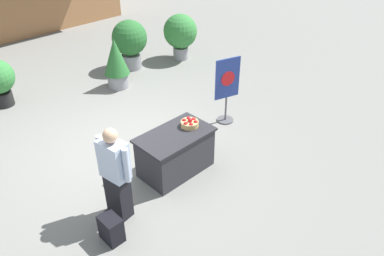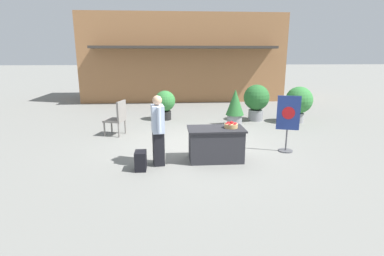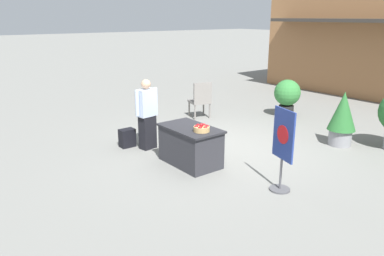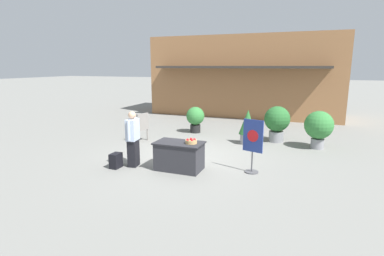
{
  "view_description": "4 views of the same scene",
  "coord_description": "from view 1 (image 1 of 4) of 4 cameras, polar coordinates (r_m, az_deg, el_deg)",
  "views": [
    {
      "loc": [
        -3.24,
        -5.06,
        4.32
      ],
      "look_at": [
        0.69,
        -1.08,
        0.69
      ],
      "focal_mm": 35.0,
      "sensor_mm": 36.0,
      "label": 1
    },
    {
      "loc": [
        -0.82,
        -7.8,
        2.47
      ],
      "look_at": [
        -0.24,
        -0.29,
        0.59
      ],
      "focal_mm": 28.0,
      "sensor_mm": 36.0,
      "label": 2
    },
    {
      "loc": [
        5.92,
        -5.44,
        2.9
      ],
      "look_at": [
        0.04,
        -0.9,
        0.67
      ],
      "focal_mm": 35.0,
      "sensor_mm": 36.0,
      "label": 3
    },
    {
      "loc": [
        3.43,
        -8.35,
        2.82
      ],
      "look_at": [
        0.44,
        -0.6,
        1.09
      ],
      "focal_mm": 28.0,
      "sensor_mm": 36.0,
      "label": 4
    }
  ],
  "objects": [
    {
      "name": "ground_plane",
      "position": [
        7.4,
        -9.73,
        -3.32
      ],
      "size": [
        120.0,
        120.0,
        0.0
      ],
      "primitive_type": "plane",
      "color": "slate"
    },
    {
      "name": "display_table",
      "position": [
        6.58,
        -2.55,
        -3.73
      ],
      "size": [
        1.32,
        0.78,
        0.78
      ],
      "color": "#2D2D33",
      "rests_on": "ground_plane"
    },
    {
      "name": "apple_basket",
      "position": [
        6.52,
        -0.35,
        0.74
      ],
      "size": [
        0.31,
        0.31,
        0.16
      ],
      "color": "tan",
      "rests_on": "display_table"
    },
    {
      "name": "person_visitor",
      "position": [
        5.58,
        -11.56,
        -6.9
      ],
      "size": [
        0.32,
        0.6,
        1.58
      ],
      "rotation": [
        0.0,
        0.0,
        0.14
      ],
      "color": "black",
      "rests_on": "ground_plane"
    },
    {
      "name": "backpack",
      "position": [
        5.65,
        -12.21,
        -14.76
      ],
      "size": [
        0.24,
        0.34,
        0.42
      ],
      "color": "black",
      "rests_on": "ground_plane"
    },
    {
      "name": "poster_board",
      "position": [
        7.84,
        5.34,
        6.06
      ],
      "size": [
        0.55,
        0.36,
        1.45
      ],
      "rotation": [
        0.0,
        0.0,
        -1.87
      ],
      "color": "#4C4C51",
      "rests_on": "ground_plane"
    },
    {
      "name": "potted_plant_far_left",
      "position": [
        11.05,
        -1.79,
        14.31
      ],
      "size": [
        0.97,
        0.97,
        1.31
      ],
      "color": "gray",
      "rests_on": "ground_plane"
    },
    {
      "name": "potted_plant_near_left",
      "position": [
        9.52,
        -11.51,
        9.86
      ],
      "size": [
        0.63,
        0.63,
        1.27
      ],
      "color": "gray",
      "rests_on": "ground_plane"
    },
    {
      "name": "potted_plant_near_right",
      "position": [
        10.54,
        -9.47,
        12.99
      ],
      "size": [
        0.95,
        0.95,
        1.35
      ],
      "color": "gray",
      "rests_on": "ground_plane"
    }
  ]
}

